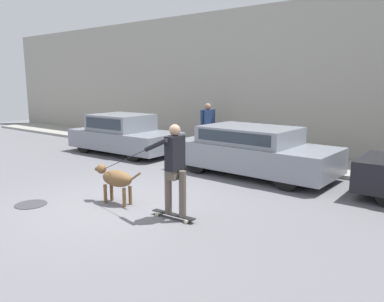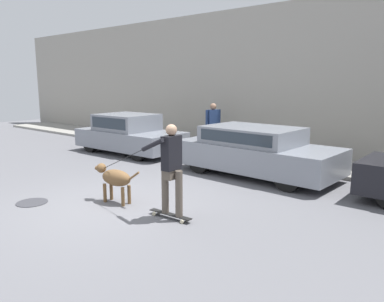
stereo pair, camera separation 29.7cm
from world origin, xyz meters
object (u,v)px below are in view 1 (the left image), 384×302
at_px(pedestrian_with_bag, 208,124).
at_px(fire_hydrant, 201,148).
at_px(parked_car_0, 124,135).
at_px(skateboarder, 174,166).
at_px(dog, 116,179).
at_px(parked_car_1, 253,151).

bearing_deg(pedestrian_with_bag, fire_hydrant, -44.02).
distance_m(parked_car_0, fire_hydrant, 2.91).
bearing_deg(pedestrian_with_bag, skateboarder, -40.45).
bearing_deg(skateboarder, dog, -0.82).
xyz_separation_m(pedestrian_with_bag, fire_hydrant, (0.64, -1.27, -0.60)).
relative_size(pedestrian_with_bag, fire_hydrant, 2.18).
xyz_separation_m(parked_car_1, pedestrian_with_bag, (-2.87, 1.98, 0.35)).
bearing_deg(dog, parked_car_0, -50.84).
relative_size(parked_car_1, dog, 3.64).
bearing_deg(skateboarder, parked_car_1, -85.42).
height_order(parked_car_0, skateboarder, skateboarder).
height_order(skateboarder, fire_hydrant, skateboarder).
distance_m(parked_car_1, dog, 3.99).
xyz_separation_m(dog, skateboarder, (1.52, 0.05, 0.47)).
bearing_deg(skateboarder, parked_car_0, -37.28).
distance_m(skateboarder, fire_hydrant, 5.30).
relative_size(parked_car_0, dog, 3.36).
relative_size(parked_car_1, pedestrian_with_bag, 2.65).
relative_size(parked_car_0, fire_hydrant, 5.32).
relative_size(parked_car_0, pedestrian_with_bag, 2.45).
bearing_deg(parked_car_0, pedestrian_with_bag, 40.98).
height_order(dog, pedestrian_with_bag, pedestrian_with_bag).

